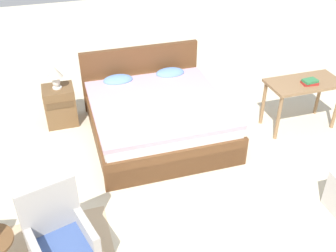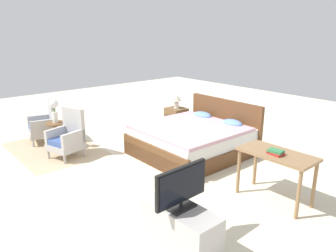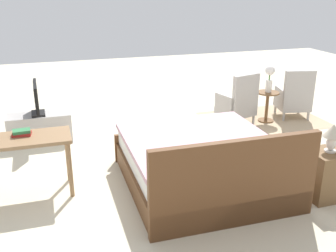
# 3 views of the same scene
# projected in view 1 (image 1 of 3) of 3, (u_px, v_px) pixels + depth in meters

# --- Properties ---
(ground_plane) EXTENTS (16.00, 16.00, 0.00)m
(ground_plane) POSITION_uv_depth(u_px,v_px,m) (169.00, 179.00, 4.84)
(ground_plane) COLOR beige
(bed) EXTENTS (1.83, 1.98, 0.96)m
(bed) POSITION_uv_depth(u_px,v_px,m) (156.00, 115.00, 5.52)
(bed) COLOR brown
(bed) RESTS_ON ground_plane
(armchair_by_window_right) EXTENTS (0.67, 0.67, 0.92)m
(armchair_by_window_right) POSITION_uv_depth(u_px,v_px,m) (60.00, 240.00, 3.58)
(armchair_by_window_right) COLOR #ADA8A3
(armchair_by_window_right) RESTS_ON floor_rug
(nightstand) EXTENTS (0.44, 0.41, 0.58)m
(nightstand) POSITION_uv_depth(u_px,v_px,m) (60.00, 105.00, 5.75)
(nightstand) COLOR brown
(nightstand) RESTS_ON ground_plane
(table_lamp) EXTENTS (0.22, 0.22, 0.33)m
(table_lamp) POSITION_uv_depth(u_px,v_px,m) (55.00, 74.00, 5.47)
(table_lamp) COLOR silver
(table_lamp) RESTS_ON nightstand
(vanity_desk) EXTENTS (1.04, 0.52, 0.72)m
(vanity_desk) POSITION_uv_depth(u_px,v_px,m) (303.00, 88.00, 5.50)
(vanity_desk) COLOR #8E6B47
(vanity_desk) RESTS_ON ground_plane
(book_stack) EXTENTS (0.22, 0.16, 0.07)m
(book_stack) POSITION_uv_depth(u_px,v_px,m) (310.00, 82.00, 5.37)
(book_stack) COLOR #AD2823
(book_stack) RESTS_ON vanity_desk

